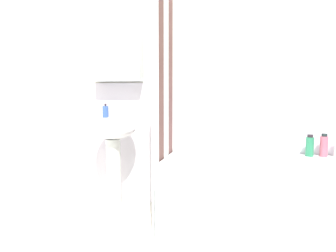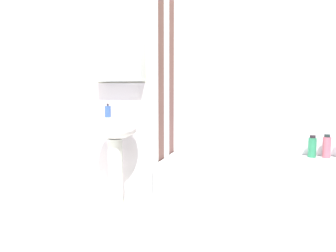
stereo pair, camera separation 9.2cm
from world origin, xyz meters
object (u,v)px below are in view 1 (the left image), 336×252
Objects in this scene: conditioner_bottle at (324,146)px; towel_folded at (264,165)px; sink at (113,142)px; soap_dispenser at (106,112)px; bathtub at (257,195)px; shampoo_bottle at (310,146)px.

towel_folded is at bearing -130.89° from conditioner_bottle.
sink is 6.32× the size of soap_dispenser.
soap_dispenser is 1.60m from towel_folded.
towel_folded is (0.04, -0.28, 0.31)m from bathtub.
sink is at bearing -176.51° from shampoo_bottle.
sink is 4.60× the size of shampoo_bottle.
sink is at bearing 161.27° from towel_folded.
bathtub is at bearing -150.51° from conditioner_bottle.
sink is at bearing -176.46° from conditioner_bottle.
soap_dispenser is at bearing 169.93° from bathtub.
soap_dispenser is (-0.10, 0.07, 0.29)m from sink.
conditioner_bottle is 0.57× the size of towel_folded.
sink is 2.47× the size of towel_folded.
conditioner_bottle is 0.11m from shampoo_bottle.
conditioner_bottle is 1.05× the size of shampoo_bottle.
shampoo_bottle reaches higher than towel_folded.
bathtub is 8.02× the size of shampoo_bottle.
bathtub is 7.62× the size of conditioner_bottle.
shampoo_bottle is (1.76, 0.11, 0.02)m from sink.
soap_dispenser is 1.59m from bathtub.
towel_folded reaches higher than bathtub.
bathtub is (1.44, -0.26, -0.64)m from soap_dispenser.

